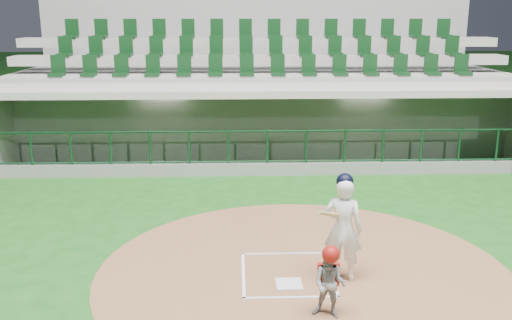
{
  "coord_description": "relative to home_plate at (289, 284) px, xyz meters",
  "views": [
    {
      "loc": [
        -0.85,
        -9.3,
        4.36
      ],
      "look_at": [
        -0.43,
        2.6,
        1.3
      ],
      "focal_mm": 40.0,
      "sensor_mm": 36.0,
      "label": 1
    }
  ],
  "objects": [
    {
      "name": "ground",
      "position": [
        0.0,
        0.7,
        -0.02
      ],
      "size": [
        120.0,
        120.0,
        0.0
      ],
      "primitive_type": "plane",
      "color": "#164D16",
      "rests_on": "ground"
    },
    {
      "name": "dirt_circle",
      "position": [
        0.3,
        0.5,
        -0.02
      ],
      "size": [
        7.2,
        7.2,
        0.01
      ],
      "primitive_type": "cylinder",
      "color": "brown",
      "rests_on": "ground"
    },
    {
      "name": "home_plate",
      "position": [
        0.0,
        0.0,
        0.0
      ],
      "size": [
        0.43,
        0.43,
        0.02
      ],
      "primitive_type": "cube",
      "color": "white",
      "rests_on": "dirt_circle"
    },
    {
      "name": "batter_box_chalk",
      "position": [
        0.0,
        0.4,
        -0.0
      ],
      "size": [
        1.55,
        1.8,
        0.01
      ],
      "color": "white",
      "rests_on": "ground"
    },
    {
      "name": "dugout_structure",
      "position": [
        0.01,
        8.52,
        0.94
      ],
      "size": [
        16.4,
        3.7,
        3.0
      ],
      "color": "gray",
      "rests_on": "ground"
    },
    {
      "name": "seating_deck",
      "position": [
        0.0,
        11.61,
        1.4
      ],
      "size": [
        17.0,
        6.72,
        5.15
      ],
      "color": "gray",
      "rests_on": "ground"
    },
    {
      "name": "batter",
      "position": [
        0.91,
        0.22,
        0.91
      ],
      "size": [
        0.91,
        0.95,
        1.84
      ],
      "color": "white",
      "rests_on": "dirt_circle"
    },
    {
      "name": "catcher",
      "position": [
        0.5,
        -1.03,
        0.55
      ],
      "size": [
        0.61,
        0.55,
        1.12
      ],
      "color": "gray",
      "rests_on": "dirt_circle"
    }
  ]
}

